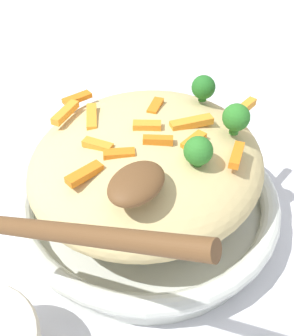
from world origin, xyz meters
name	(u,v)px	position (x,y,z in m)	size (l,w,h in m)	color
ground_plane	(147,218)	(0.00, 0.00, 0.00)	(2.40, 2.40, 0.00)	silver
serving_bowl	(147,202)	(0.00, 0.00, 0.03)	(0.29, 0.29, 0.05)	silver
pasta_mound	(147,162)	(0.00, 0.00, 0.09)	(0.25, 0.23, 0.09)	#D1BA7A
carrot_piece_0	(145,124)	(0.00, 0.00, 0.13)	(0.03, 0.01, 0.01)	orange
carrot_piece_1	(65,113)	(0.02, -0.09, 0.12)	(0.04, 0.01, 0.01)	orange
carrot_piece_2	(243,109)	(-0.09, 0.06, 0.12)	(0.04, 0.01, 0.01)	orange
carrot_piece_3	(77,98)	(-0.01, -0.10, 0.12)	(0.03, 0.01, 0.01)	orange
carrot_piece_4	(158,140)	(0.01, 0.02, 0.13)	(0.03, 0.01, 0.01)	orange
carrot_piece_5	(194,141)	(-0.01, 0.05, 0.13)	(0.03, 0.01, 0.01)	orange
carrot_piece_6	(155,107)	(-0.04, -0.01, 0.13)	(0.03, 0.01, 0.01)	orange
carrot_piece_7	(84,174)	(0.08, -0.01, 0.12)	(0.03, 0.01, 0.01)	orange
carrot_piece_8	(98,145)	(0.05, -0.02, 0.13)	(0.03, 0.01, 0.01)	orange
carrot_piece_9	(191,123)	(-0.03, 0.03, 0.13)	(0.04, 0.01, 0.01)	orange
carrot_piece_10	(237,155)	(-0.02, 0.09, 0.12)	(0.03, 0.01, 0.01)	orange
carrot_piece_11	(92,117)	(0.01, -0.06, 0.12)	(0.04, 0.01, 0.01)	orange
carrot_piece_12	(120,154)	(0.04, 0.00, 0.13)	(0.03, 0.01, 0.01)	orange
broccoli_floret_0	(236,118)	(-0.05, 0.07, 0.14)	(0.03, 0.03, 0.03)	#296820
broccoli_floret_1	(203,88)	(-0.08, 0.01, 0.14)	(0.03, 0.03, 0.03)	#205B1C
broccoli_floret_2	(198,151)	(0.01, 0.06, 0.14)	(0.03, 0.03, 0.03)	#296820
serving_spoon	(110,200)	(0.11, 0.04, 0.15)	(0.14, 0.19, 0.09)	brown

